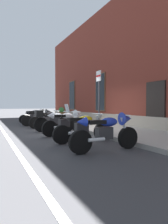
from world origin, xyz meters
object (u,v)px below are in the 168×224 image
Objects in this scene: motorcycle_black_sport at (40,117)px; motorcycle_yellow_naked at (83,128)px; motorcycle_silver_touring at (54,120)px; barrel_planter at (62,115)px; motorcycle_blue_sport at (108,130)px; motorcycle_white_sport at (67,121)px; motorcycle_grey_naked at (34,116)px; parking_sign at (99,92)px; motorcycle_black_naked at (48,119)px.

motorcycle_yellow_naked is (6.14, -0.03, -0.07)m from motorcycle_black_sport.
motorcycle_silver_touring is 2.16× the size of barrel_planter.
motorcycle_black_sport is 3.00m from motorcycle_silver_touring.
motorcycle_black_sport is 1.00× the size of motorcycle_blue_sport.
motorcycle_black_sport is 1.02× the size of motorcycle_white_sport.
motorcycle_grey_naked is at bearing -179.87° from motorcycle_white_sport.
motorcycle_white_sport is at bearing -99.85° from parking_sign.
parking_sign reaches higher than motorcycle_black_sport.
motorcycle_white_sport is 1.87m from parking_sign.
motorcycle_yellow_naked is 1.01× the size of motorcycle_blue_sport.
motorcycle_yellow_naked is at bearing -14.00° from barrel_planter.
barrel_planter is (0.79, 1.68, 0.07)m from motorcycle_grey_naked.
motorcycle_white_sport is (4.38, 0.06, 0.02)m from motorcycle_black_sport.
motorcycle_grey_naked is 1.00× the size of motorcycle_white_sport.
motorcycle_black_sport is at bearing -179.24° from motorcycle_white_sport.
motorcycle_black_naked is at bearing 178.59° from motorcycle_yellow_naked.
parking_sign is (1.62, 1.51, 1.27)m from motorcycle_silver_touring.
motorcycle_black_naked is at bearing 179.55° from motorcycle_white_sport.
motorcycle_black_naked is 1.01× the size of motorcycle_white_sport.
motorcycle_black_naked is 3.68m from parking_sign.
motorcycle_black_sport is 1.01× the size of motorcycle_black_naked.
motorcycle_grey_naked is 9.30m from motorcycle_blue_sport.
motorcycle_black_sport is at bearing 178.51° from motorcycle_silver_touring.
motorcycle_grey_naked reaches higher than motorcycle_yellow_naked.
motorcycle_blue_sport is at bearing -11.51° from barrel_planter.
motorcycle_yellow_naked is at bearing -1.41° from motorcycle_black_naked.
motorcycle_grey_naked is 7.83m from motorcycle_yellow_naked.
motorcycle_blue_sport is at bearing -0.08° from motorcycle_black_sport.
motorcycle_yellow_naked is (7.83, -0.08, -0.01)m from motorcycle_grey_naked.
motorcycle_black_sport is 4.39m from motorcycle_white_sport.
parking_sign is (0.24, 1.38, 1.24)m from motorcycle_white_sport.
parking_sign reaches higher than motorcycle_black_naked.
motorcycle_grey_naked is 0.99× the size of motorcycle_silver_touring.
motorcycle_black_naked is (3.16, 0.04, -0.00)m from motorcycle_grey_naked.
motorcycle_white_sport is (1.38, 0.14, 0.03)m from motorcycle_silver_touring.
motorcycle_yellow_naked is at bearing -2.99° from motorcycle_white_sport.
motorcycle_black_sport is at bearing -162.75° from parking_sign.
parking_sign reaches higher than motorcycle_grey_naked.
barrel_planter is (-5.29, 1.66, -0.01)m from motorcycle_white_sport.
motorcycle_grey_naked is at bearing -179.34° from motorcycle_black_naked.
parking_sign reaches higher than barrel_planter.
motorcycle_grey_naked is 6.60m from parking_sign.
motorcycle_grey_naked is 0.97× the size of motorcycle_yellow_naked.
motorcycle_silver_touring reaches higher than motorcycle_black_sport.
motorcycle_silver_touring is 3.14m from motorcycle_yellow_naked.
motorcycle_grey_naked is 3.16m from motorcycle_black_naked.
motorcycle_grey_naked reaches higher than motorcycle_black_naked.
motorcycle_grey_naked is 6.07m from motorcycle_white_sport.
parking_sign is (3.15, 1.36, 1.33)m from motorcycle_black_naked.
motorcycle_black_sport reaches higher than motorcycle_yellow_naked.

